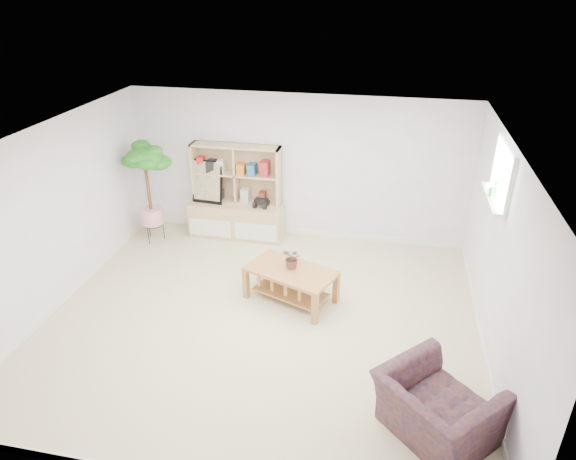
% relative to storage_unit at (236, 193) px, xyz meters
% --- Properties ---
extents(floor, '(5.50, 5.00, 0.01)m').
position_rel_storage_unit_xyz_m(floor, '(0.99, -2.24, -0.78)').
color(floor, beige).
rests_on(floor, ground).
extents(ceiling, '(5.50, 5.00, 0.01)m').
position_rel_storage_unit_xyz_m(ceiling, '(0.99, -2.24, 1.62)').
color(ceiling, white).
rests_on(ceiling, walls).
extents(walls, '(5.51, 5.01, 2.40)m').
position_rel_storage_unit_xyz_m(walls, '(0.99, -2.24, 0.42)').
color(walls, white).
rests_on(walls, floor).
extents(baseboard, '(5.50, 5.00, 0.10)m').
position_rel_storage_unit_xyz_m(baseboard, '(0.99, -2.24, -0.73)').
color(baseboard, white).
rests_on(baseboard, floor).
extents(window, '(0.10, 0.98, 0.68)m').
position_rel_storage_unit_xyz_m(window, '(3.72, -1.64, 1.22)').
color(window, '#B0CFE8').
rests_on(window, walls).
extents(window_sill, '(0.14, 1.00, 0.04)m').
position_rel_storage_unit_xyz_m(window_sill, '(3.66, -1.64, 0.90)').
color(window_sill, white).
rests_on(window_sill, walls).
extents(storage_unit, '(1.57, 0.53, 1.57)m').
position_rel_storage_unit_xyz_m(storage_unit, '(0.00, 0.00, 0.00)').
color(storage_unit, tan).
rests_on(storage_unit, floor).
extents(poster, '(0.53, 0.17, 0.72)m').
position_rel_storage_unit_xyz_m(poster, '(-0.47, -0.03, 0.16)').
color(poster, yellow).
rests_on(poster, storage_unit).
extents(toy_truck, '(0.33, 0.25, 0.16)m').
position_rel_storage_unit_xyz_m(toy_truck, '(0.45, -0.05, -0.11)').
color(toy_truck, black).
rests_on(toy_truck, storage_unit).
extents(coffee_table, '(1.32, 1.02, 0.48)m').
position_rel_storage_unit_xyz_m(coffee_table, '(1.28, -1.73, -0.54)').
color(coffee_table, '#AA7E3A').
rests_on(coffee_table, floor).
extents(table_plant, '(0.35, 0.34, 0.29)m').
position_rel_storage_unit_xyz_m(table_plant, '(1.29, -1.68, -0.16)').
color(table_plant, '#1F6127').
rests_on(table_plant, coffee_table).
extents(floor_tree, '(0.81, 0.81, 1.69)m').
position_rel_storage_unit_xyz_m(floor_tree, '(-1.31, -0.46, 0.06)').
color(floor_tree, '#1F6A18').
rests_on(floor_tree, floor).
extents(armchair, '(1.34, 1.34, 0.75)m').
position_rel_storage_unit_xyz_m(armchair, '(3.09, -3.71, -0.41)').
color(armchair, '#14163A').
rests_on(armchair, floor).
extents(sill_plant, '(0.12, 0.10, 0.21)m').
position_rel_storage_unit_xyz_m(sill_plant, '(3.66, -1.60, 1.02)').
color(sill_plant, '#1F6A18').
rests_on(sill_plant, window_sill).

